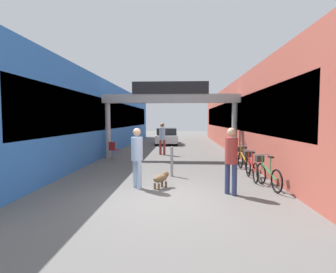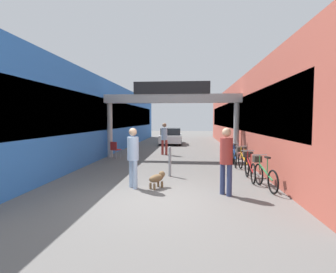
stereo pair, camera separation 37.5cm
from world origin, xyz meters
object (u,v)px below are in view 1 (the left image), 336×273
at_px(bicycle_red_second, 251,166).
at_px(bollard_post_metal, 172,161).
at_px(pedestrian_with_dog, 137,154).
at_px(bicycle_blue_farthest, 234,155).
at_px(bicycle_orange_third, 243,160).
at_px(cafe_chair_red_nearer, 113,149).
at_px(pedestrian_carrying_crate, 162,136).
at_px(parked_car_white, 167,136).
at_px(dog_on_leash, 161,178).
at_px(pedestrian_companion, 231,156).
at_px(bicycle_green_nearest, 267,173).

xyz_separation_m(bicycle_red_second, bollard_post_metal, (-2.74, 0.28, 0.11)).
xyz_separation_m(pedestrian_with_dog, bollard_post_metal, (0.97, 1.70, -0.49)).
bearing_deg(bollard_post_metal, bicycle_blue_farthest, 42.75).
relative_size(bicycle_orange_third, bicycle_blue_farthest, 1.00).
bearing_deg(pedestrian_with_dog, cafe_chair_red_nearer, 111.42).
xyz_separation_m(pedestrian_carrying_crate, parked_car_white, (-0.13, 6.74, -0.43)).
bearing_deg(bollard_post_metal, parked_car_white, 94.09).
xyz_separation_m(bollard_post_metal, parked_car_white, (-0.89, 12.45, 0.09)).
xyz_separation_m(bicycle_orange_third, parked_car_white, (-3.72, 11.19, 0.21)).
height_order(bicycle_orange_third, parked_car_white, parked_car_white).
distance_m(dog_on_leash, bicycle_orange_third, 4.23).
bearing_deg(bicycle_blue_farthest, pedestrian_companion, -101.90).
relative_size(bicycle_red_second, parked_car_white, 0.42).
height_order(pedestrian_with_dog, pedestrian_carrying_crate, pedestrian_carrying_crate).
bearing_deg(cafe_chair_red_nearer, bicycle_blue_farthest, -14.08).
bearing_deg(parked_car_white, bicycle_red_second, -74.09).
bearing_deg(dog_on_leash, bollard_post_metal, 81.45).
height_order(bicycle_green_nearest, bollard_post_metal, bollard_post_metal).
xyz_separation_m(pedestrian_carrying_crate, bicycle_green_nearest, (3.69, -7.09, -0.63)).
bearing_deg(pedestrian_carrying_crate, parked_car_white, 91.07).
bearing_deg(pedestrian_companion, pedestrian_carrying_crate, 107.23).
bearing_deg(pedestrian_companion, pedestrian_with_dog, 168.82).
xyz_separation_m(dog_on_leash, parked_car_white, (-0.64, 14.09, 0.35)).
bearing_deg(pedestrian_carrying_crate, pedestrian_companion, -72.77).
xyz_separation_m(pedestrian_with_dog, bicycle_green_nearest, (3.89, 0.31, -0.60)).
height_order(bicycle_green_nearest, bicycle_red_second, same).
bearing_deg(bicycle_red_second, bicycle_blue_farthest, 91.09).
relative_size(pedestrian_companion, bicycle_red_second, 1.08).
height_order(bicycle_blue_farthest, cafe_chair_red_nearer, bicycle_blue_farthest).
distance_m(dog_on_leash, bicycle_green_nearest, 3.18).
bearing_deg(bicycle_green_nearest, bicycle_blue_farthest, 93.52).
bearing_deg(bicycle_blue_farthest, pedestrian_carrying_crate, 136.97).
xyz_separation_m(bicycle_blue_farthest, parked_car_white, (-3.58, 9.97, 0.21)).
distance_m(bollard_post_metal, cafe_chair_red_nearer, 5.08).
bearing_deg(bollard_post_metal, pedestrian_companion, -52.69).
bearing_deg(bicycle_green_nearest, bicycle_orange_third, 92.00).
bearing_deg(cafe_chair_red_nearer, pedestrian_with_dog, -68.58).
xyz_separation_m(dog_on_leash, bicycle_red_second, (2.99, 1.36, 0.14)).
distance_m(pedestrian_companion, bollard_post_metal, 2.84).
bearing_deg(parked_car_white, bicycle_orange_third, -71.60).
bearing_deg(dog_on_leash, pedestrian_carrying_crate, 94.03).
relative_size(bicycle_orange_third, parked_car_white, 0.42).
distance_m(bicycle_orange_third, parked_car_white, 11.79).
relative_size(pedestrian_companion, bicycle_green_nearest, 1.09).
distance_m(pedestrian_with_dog, parked_car_white, 14.15).
bearing_deg(bicycle_blue_farthest, bicycle_orange_third, -83.22).
xyz_separation_m(bicycle_blue_farthest, cafe_chair_red_nearer, (-5.87, 1.47, 0.10)).
relative_size(pedestrian_with_dog, bicycle_red_second, 1.06).
distance_m(bicycle_green_nearest, parked_car_white, 14.35).
bearing_deg(pedestrian_with_dog, dog_on_leash, 4.67).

